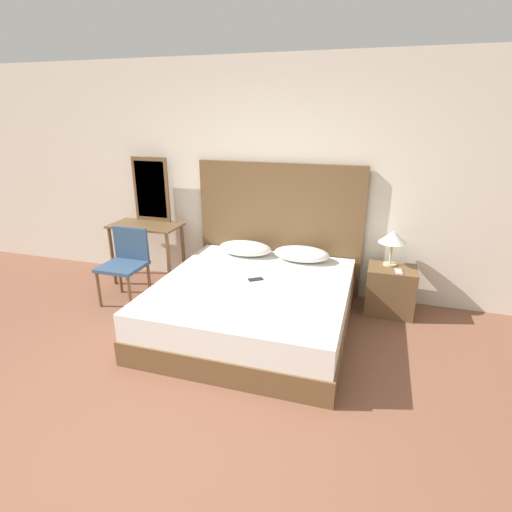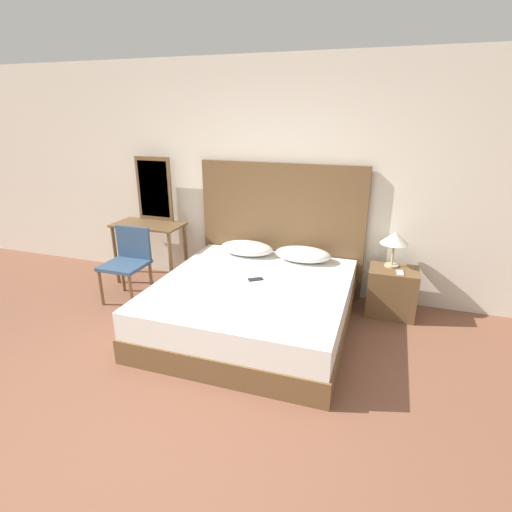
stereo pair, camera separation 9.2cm
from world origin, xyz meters
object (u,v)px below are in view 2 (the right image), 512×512
Objects in this scene: bed at (253,305)px; vanity_desk at (149,235)px; phone_on_nightstand at (400,273)px; table_lamp at (395,239)px; nightstand at (392,292)px; chair at (128,259)px; phone_on_bed at (255,279)px.

vanity_desk reaches higher than bed.
vanity_desk reaches higher than phone_on_nightstand.
phone_on_nightstand is 3.03m from vanity_desk.
table_lamp is 2.48× the size of phone_on_nightstand.
bed is 3.78× the size of nightstand.
chair is (-2.91, -0.63, -0.34)m from table_lamp.
chair is (0.03, -0.51, -0.13)m from vanity_desk.
table_lamp reaches higher than chair.
vanity_desk is at bearing 156.35° from bed.
bed is 5.19× the size of table_lamp.
chair is (-3.00, -0.45, -0.04)m from phone_on_nightstand.
chair reaches higher than vanity_desk.
phone_on_bed is 1.76m from vanity_desk.
chair is at bearing 175.45° from phone_on_bed.
bed is at bearing -90.12° from phone_on_bed.
phone_on_bed is 0.19× the size of chair.
table_lamp reaches higher than vanity_desk.
phone_on_bed is at bearing -4.55° from chair.
table_lamp reaches higher than nightstand.
chair is (-1.61, 0.21, 0.25)m from bed.
table_lamp is at bearing 32.74° from bed.
bed is 0.27m from phone_on_bed.
nightstand is 1.37× the size of table_lamp.
phone_on_bed is 0.31× the size of nightstand.
nightstand is 0.60× the size of vanity_desk.
vanity_desk is (-3.03, 0.06, 0.09)m from phone_on_nightstand.
phone_on_nightstand is at bearing 22.52° from phone_on_bed.
table_lamp is 0.36m from phone_on_nightstand.
nightstand is (1.34, 0.68, -0.24)m from phone_on_bed.
bed is 1.83m from vanity_desk.
phone_on_nightstand is at bearing -60.39° from nightstand.
bed is at bearing -7.40° from chair.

